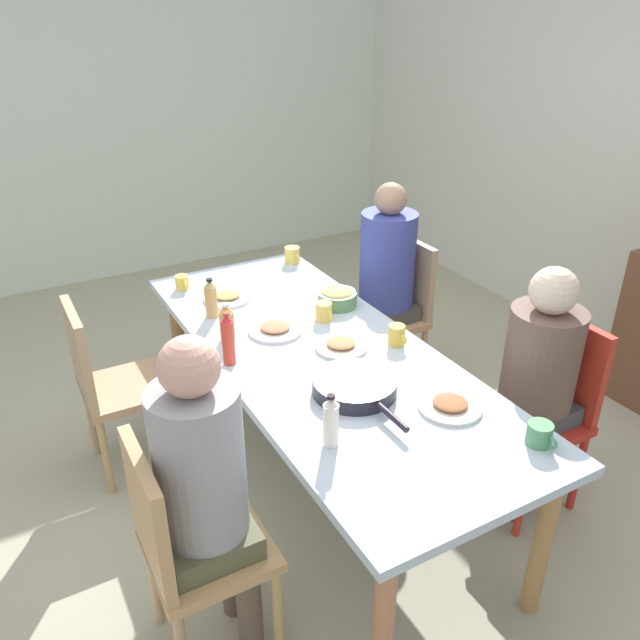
% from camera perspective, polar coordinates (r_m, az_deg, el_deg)
% --- Properties ---
extents(ground_plane, '(7.45, 7.45, 0.00)m').
position_cam_1_polar(ground_plane, '(3.20, -0.00, -14.16)').
color(ground_plane, '#A39F84').
extents(wall_left, '(0.12, 4.86, 2.60)m').
position_cam_1_polar(wall_left, '(5.46, -17.18, 17.37)').
color(wall_left, silver).
rests_on(wall_left, ground_plane).
extents(dining_table, '(2.28, 0.90, 0.73)m').
position_cam_1_polar(dining_table, '(2.81, -0.00, -4.03)').
color(dining_table, silver).
rests_on(dining_table, ground_plane).
extents(chair_0, '(0.40, 0.40, 0.90)m').
position_cam_1_polar(chair_0, '(2.24, -12.23, -19.18)').
color(chair_0, tan).
rests_on(chair_0, ground_plane).
extents(person_0, '(0.30, 0.30, 1.26)m').
position_cam_1_polar(person_0, '(2.10, -10.44, -14.04)').
color(person_0, brown).
rests_on(person_0, ground_plane).
extents(chair_1, '(0.40, 0.40, 0.90)m').
position_cam_1_polar(chair_1, '(3.70, 6.95, 1.27)').
color(chair_1, tan).
rests_on(chair_1, ground_plane).
extents(person_1, '(0.31, 0.31, 1.25)m').
position_cam_1_polar(person_1, '(3.56, 5.98, 4.36)').
color(person_1, '#413640').
rests_on(person_1, ground_plane).
extents(chair_2, '(0.40, 0.40, 0.90)m').
position_cam_1_polar(chair_2, '(3.13, -18.74, -5.19)').
color(chair_2, tan).
rests_on(chair_2, ground_plane).
extents(chair_3, '(0.40, 0.40, 0.90)m').
position_cam_1_polar(chair_3, '(2.98, 19.80, -7.12)').
color(chair_3, '#B3261D').
rests_on(chair_3, ground_plane).
extents(person_3, '(0.31, 0.31, 1.17)m').
position_cam_1_polar(person_3, '(2.82, 19.16, -4.36)').
color(person_3, '#37423F').
rests_on(person_3, ground_plane).
extents(plate_0, '(0.23, 0.23, 0.04)m').
position_cam_1_polar(plate_0, '(2.79, 1.93, -2.32)').
color(plate_0, beige).
rests_on(plate_0, dining_table).
extents(plate_1, '(0.24, 0.24, 0.04)m').
position_cam_1_polar(plate_1, '(3.28, -8.45, 2.09)').
color(plate_1, white).
rests_on(plate_1, dining_table).
extents(plate_2, '(0.24, 0.24, 0.04)m').
position_cam_1_polar(plate_2, '(2.44, 11.74, -7.59)').
color(plate_2, silver).
rests_on(plate_2, dining_table).
extents(plate_3, '(0.25, 0.25, 0.04)m').
position_cam_1_polar(plate_3, '(2.93, -4.09, -0.83)').
color(plate_3, white).
rests_on(plate_3, dining_table).
extents(bowl_0, '(0.20, 0.20, 0.09)m').
position_cam_1_polar(bowl_0, '(3.16, 1.58, 2.09)').
color(bowl_0, '#558353').
rests_on(bowl_0, dining_table).
extents(serving_pan, '(0.51, 0.33, 0.06)m').
position_cam_1_polar(serving_pan, '(2.47, 3.20, -6.02)').
color(serving_pan, black).
rests_on(serving_pan, dining_table).
extents(cup_0, '(0.12, 0.09, 0.09)m').
position_cam_1_polar(cup_0, '(3.71, -2.53, 5.93)').
color(cup_0, '#EDCC55').
rests_on(cup_0, dining_table).
extents(cup_1, '(0.11, 0.07, 0.08)m').
position_cam_1_polar(cup_1, '(3.43, -12.44, 3.36)').
color(cup_1, '#EFCE4E').
rests_on(cup_1, dining_table).
extents(cup_2, '(0.12, 0.09, 0.08)m').
position_cam_1_polar(cup_2, '(2.33, 19.35, -9.77)').
color(cup_2, '#4F8C5B').
rests_on(cup_2, dining_table).
extents(cup_3, '(0.12, 0.08, 0.09)m').
position_cam_1_polar(cup_3, '(3.02, 0.35, 0.78)').
color(cup_3, '#E8C155').
rests_on(cup_3, dining_table).
extents(cup_4, '(0.11, 0.08, 0.09)m').
position_cam_1_polar(cup_4, '(2.82, 7.00, -1.38)').
color(cup_4, '#E7BE46').
rests_on(cup_4, dining_table).
extents(bottle_0, '(0.06, 0.06, 0.20)m').
position_cam_1_polar(bottle_0, '(3.07, -9.89, 1.89)').
color(bottle_0, tan).
rests_on(bottle_0, dining_table).
extents(bottle_1, '(0.05, 0.05, 0.24)m').
position_cam_1_polar(bottle_1, '(2.65, -8.36, -1.79)').
color(bottle_1, red).
rests_on(bottle_1, dining_table).
extents(bottle_2, '(0.06, 0.06, 0.20)m').
position_cam_1_polar(bottle_2, '(2.17, 1.00, -9.23)').
color(bottle_2, '#EEE0C9').
rests_on(bottle_2, dining_table).
extents(bottle_3, '(0.07, 0.07, 0.18)m').
position_cam_1_polar(bottle_3, '(2.85, -8.47, -0.29)').
color(bottle_3, tan).
rests_on(bottle_3, dining_table).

